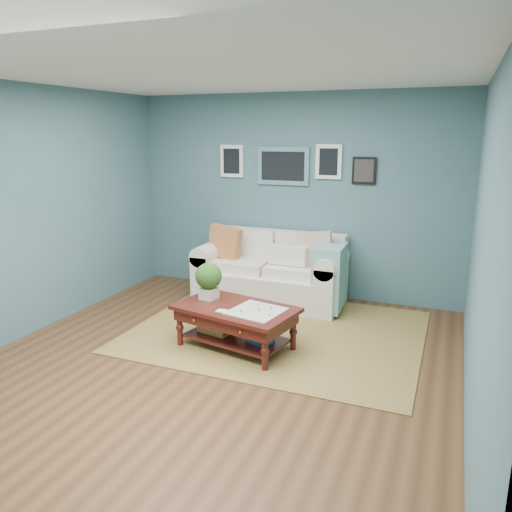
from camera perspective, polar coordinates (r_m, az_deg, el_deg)
The scene contains 4 objects.
room_shell at distance 4.54m, azimuth -5.09°, elevation 3.39°, with size 5.00×5.02×2.70m.
area_rug at distance 5.70m, azimuth 2.49°, elevation -8.56°, with size 3.13×2.50×0.01m, color brown.
loveseat at distance 6.55m, azimuth 2.39°, elevation -1.81°, with size 1.96×0.89×1.00m.
coffee_table at distance 5.20m, azimuth -2.87°, elevation -6.46°, with size 1.33×0.93×0.85m.
Camera 1 is at (2.03, -3.92, 2.19)m, focal length 35.00 mm.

